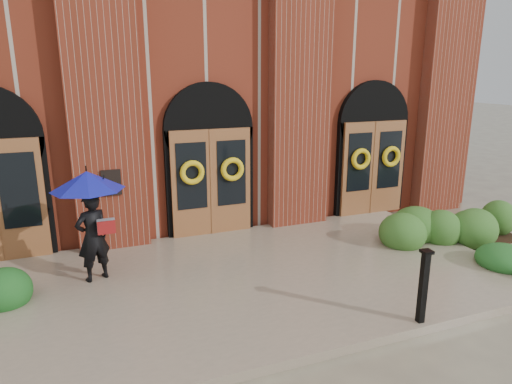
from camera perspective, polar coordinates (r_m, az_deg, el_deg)
name	(u,v)px	position (r m, az deg, el deg)	size (l,w,h in m)	color
ground	(253,286)	(8.78, -0.38, -11.69)	(90.00, 90.00, 0.00)	gray
landing	(250,279)	(8.87, -0.73, -10.85)	(10.00, 5.30, 0.15)	gray
church_building	(161,84)	(16.36, -11.79, 13.12)	(16.20, 12.53, 7.00)	maroon
man_with_umbrella	(90,205)	(8.72, -20.07, -1.54)	(1.68, 1.68, 2.07)	black
metal_post	(423,285)	(7.53, 20.19, -10.84)	(0.17, 0.17, 1.19)	black
hedge_wall_right	(448,223)	(11.80, 22.84, -3.65)	(3.21, 1.28, 0.82)	#315D21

